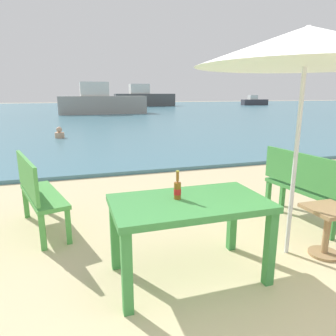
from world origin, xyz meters
TOP-DOWN VIEW (x-y plane):
  - sea_water at (0.00, 30.00)m, footprint 120.00×50.00m
  - picnic_table_green at (-0.75, 1.16)m, footprint 1.40×0.80m
  - beer_bottle_amber at (-0.85, 1.22)m, footprint 0.07×0.07m
  - patio_umbrella at (0.43, 1.24)m, footprint 2.10×2.10m
  - side_table_wood at (0.78, 1.07)m, footprint 0.44×0.44m
  - bench_green_left at (1.15, 1.90)m, footprint 0.49×1.23m
  - bench_green_right at (-2.18, 2.64)m, footprint 0.67×1.25m
  - swimmer_person at (-2.16, 10.74)m, footprint 0.34×0.34m
  - boat_cargo_ship at (22.69, 36.59)m, footprint 3.72×1.01m
  - boat_fishing_trawler at (0.72, 24.19)m, footprint 6.78×1.85m
  - boat_ferry at (7.32, 37.75)m, footprint 7.52×2.05m

SIDE VIEW (x-z plane):
  - sea_water at x=0.00m, z-range 0.00..0.08m
  - swimmer_person at x=-2.16m, z-range 0.03..0.44m
  - side_table_wood at x=0.78m, z-range 0.08..0.62m
  - bench_green_left at x=1.15m, z-range 0.07..1.02m
  - bench_green_right at x=-2.18m, z-range 0.07..1.02m
  - boat_cargo_ship at x=22.69m, z-range -0.11..1.24m
  - picnic_table_green at x=-0.75m, z-range 0.27..1.03m
  - beer_bottle_amber at x=-0.85m, z-range 0.72..0.99m
  - boat_fishing_trawler at x=0.72m, z-range -0.27..2.20m
  - boat_ferry at x=7.32m, z-range -0.30..2.43m
  - patio_umbrella at x=0.43m, z-range 0.97..3.27m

